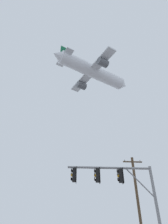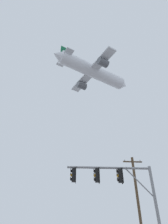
# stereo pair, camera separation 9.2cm
# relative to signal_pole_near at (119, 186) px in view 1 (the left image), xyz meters

# --- Properties ---
(signal_pole_near) EXTENTS (5.85, 0.52, 5.89)m
(signal_pole_near) POSITION_rel_signal_pole_near_xyz_m (0.00, 0.00, 0.00)
(signal_pole_near) COLOR gray
(signal_pole_near) RESTS_ON ground
(utility_pole) EXTENTS (2.20, 0.28, 9.62)m
(utility_pole) POSITION_rel_signal_pole_near_xyz_m (3.86, 8.16, 0.54)
(utility_pole) COLOR brown
(utility_pole) RESTS_ON ground
(airplane) EXTENTS (19.33, 14.93, 5.60)m
(airplane) POSITION_rel_signal_pole_near_xyz_m (1.33, 20.17, 30.39)
(airplane) COLOR white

